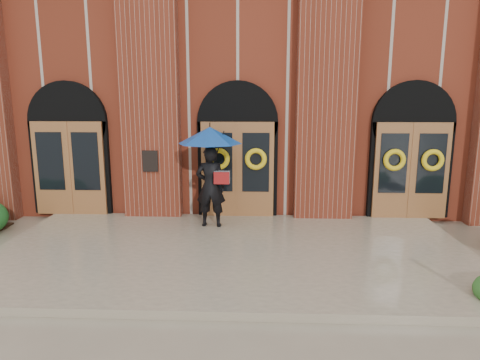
{
  "coord_description": "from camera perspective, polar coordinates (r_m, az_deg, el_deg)",
  "views": [
    {
      "loc": [
        0.52,
        -8.35,
        3.34
      ],
      "look_at": [
        0.14,
        1.0,
        1.46
      ],
      "focal_mm": 32.0,
      "sensor_mm": 36.0,
      "label": 1
    }
  ],
  "objects": [
    {
      "name": "ground",
      "position": [
        9.01,
        -1.15,
        -10.44
      ],
      "size": [
        90.0,
        90.0,
        0.0
      ],
      "primitive_type": "plane",
      "color": "gray",
      "rests_on": "ground"
    },
    {
      "name": "landing",
      "position": [
        9.12,
        -1.1,
        -9.65
      ],
      "size": [
        10.0,
        5.3,
        0.15
      ],
      "primitive_type": "cube",
      "color": "tan",
      "rests_on": "ground"
    },
    {
      "name": "church_building",
      "position": [
        17.14,
        0.63,
        11.86
      ],
      "size": [
        16.2,
        12.53,
        7.0
      ],
      "color": "maroon",
      "rests_on": "ground"
    },
    {
      "name": "man_with_umbrella",
      "position": [
        10.28,
        -3.97,
        3.01
      ],
      "size": [
        1.63,
        1.63,
        2.44
      ],
      "rotation": [
        0.0,
        0.0,
        3.08
      ],
      "color": "black",
      "rests_on": "landing"
    }
  ]
}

